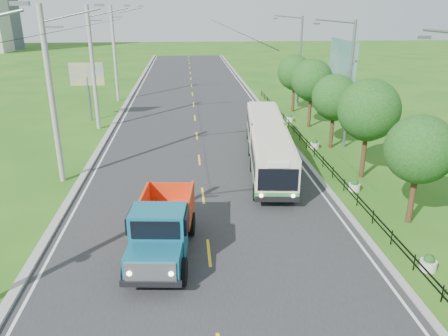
{
  "coord_description": "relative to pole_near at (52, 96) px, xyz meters",
  "views": [
    {
      "loc": [
        -0.77,
        -16.11,
        9.81
      ],
      "look_at": [
        1.1,
        5.19,
        1.9
      ],
      "focal_mm": 35.0,
      "sensor_mm": 36.0,
      "label": 1
    }
  ],
  "objects": [
    {
      "name": "tree_second",
      "position": [
        18.12,
        -6.86,
        -1.57
      ],
      "size": [
        3.18,
        3.26,
        5.3
      ],
      "color": "#382314",
      "rests_on": "ground"
    },
    {
      "name": "planter_far",
      "position": [
        16.86,
        13.0,
        -4.81
      ],
      "size": [
        0.64,
        0.64,
        0.67
      ],
      "color": "silver",
      "rests_on": "ground"
    },
    {
      "name": "billboard_right",
      "position": [
        20.56,
        11.0,
        0.25
      ],
      "size": [
        0.24,
        6.0,
        7.3
      ],
      "color": "slate",
      "rests_on": "ground"
    },
    {
      "name": "road",
      "position": [
        8.26,
        11.0,
        -5.08
      ],
      "size": [
        14.0,
        120.0,
        0.02
      ],
      "primitive_type": "cube",
      "color": "#28282B",
      "rests_on": "ground"
    },
    {
      "name": "dump_truck",
      "position": [
        6.35,
        -8.96,
        -3.68
      ],
      "size": [
        2.83,
        6.12,
        2.49
      ],
      "rotation": [
        0.0,
        0.0,
        -0.1
      ],
      "color": "#145F7B",
      "rests_on": "ground"
    },
    {
      "name": "pole_far",
      "position": [
        0.0,
        24.0,
        0.0
      ],
      "size": [
        3.51,
        0.32,
        10.0
      ],
      "color": "gray",
      "rests_on": "ground"
    },
    {
      "name": "tree_third",
      "position": [
        18.12,
        -0.86,
        -1.11
      ],
      "size": [
        3.6,
        3.62,
        6.0
      ],
      "color": "#382314",
      "rests_on": "ground"
    },
    {
      "name": "planter_mid",
      "position": [
        16.86,
        5.0,
        -4.81
      ],
      "size": [
        0.64,
        0.64,
        0.67
      ],
      "color": "silver",
      "rests_on": "ground"
    },
    {
      "name": "curb_left",
      "position": [
        1.06,
        11.0,
        -5.02
      ],
      "size": [
        0.4,
        120.0,
        0.15
      ],
      "primitive_type": "cube",
      "color": "#9E9E99",
      "rests_on": "ground"
    },
    {
      "name": "edge_line_left",
      "position": [
        1.61,
        11.0,
        -5.07
      ],
      "size": [
        0.12,
        120.0,
        0.0
      ],
      "primitive_type": "cube",
      "color": "silver",
      "rests_on": "road"
    },
    {
      "name": "streetlight_mid",
      "position": [
        18.9,
        5.0,
        -0.19
      ],
      "size": [
        3.02,
        0.2,
        9.07
      ],
      "color": "slate",
      "rests_on": "ground"
    },
    {
      "name": "curb_right",
      "position": [
        15.41,
        11.0,
        -5.04
      ],
      "size": [
        0.3,
        120.0,
        0.1
      ],
      "primitive_type": "cube",
      "color": "#9E9E99",
      "rests_on": "ground"
    },
    {
      "name": "railing_right",
      "position": [
        16.26,
        5.0,
        -4.79
      ],
      "size": [
        0.04,
        40.0,
        0.6
      ],
      "primitive_type": "cube",
      "color": "black",
      "rests_on": "ground"
    },
    {
      "name": "planter_front",
      "position": [
        16.86,
        -11.0,
        -4.81
      ],
      "size": [
        0.64,
        0.64,
        0.67
      ],
      "color": "silver",
      "rests_on": "ground"
    },
    {
      "name": "ground",
      "position": [
        8.26,
        -9.0,
        -5.09
      ],
      "size": [
        240.0,
        240.0,
        0.0
      ],
      "primitive_type": "plane",
      "color": "#235915",
      "rests_on": "ground"
    },
    {
      "name": "centre_dash",
      "position": [
        8.26,
        -9.0,
        -5.07
      ],
      "size": [
        0.12,
        2.2,
        0.0
      ],
      "primitive_type": "cube",
      "color": "yellow",
      "rests_on": "road"
    },
    {
      "name": "tree_fifth",
      "position": [
        18.12,
        11.14,
        -1.24
      ],
      "size": [
        3.48,
        3.52,
        5.8
      ],
      "color": "#382314",
      "rests_on": "ground"
    },
    {
      "name": "streetlight_far",
      "position": [
        18.9,
        19.0,
        -0.19
      ],
      "size": [
        3.02,
        0.2,
        9.07
      ],
      "color": "slate",
      "rests_on": "ground"
    },
    {
      "name": "edge_line_right",
      "position": [
        14.91,
        11.0,
        -5.07
      ],
      "size": [
        0.12,
        120.0,
        0.0
      ],
      "primitive_type": "cube",
      "color": "silver",
      "rests_on": "road"
    },
    {
      "name": "tree_back",
      "position": [
        18.12,
        17.14,
        -1.44
      ],
      "size": [
        3.3,
        3.36,
        5.5
      ],
      "color": "#382314",
      "rests_on": "ground"
    },
    {
      "name": "planter_near",
      "position": [
        16.86,
        -3.0,
        -4.81
      ],
      "size": [
        0.64,
        0.64,
        0.67
      ],
      "color": "silver",
      "rests_on": "ground"
    },
    {
      "name": "pole_mid",
      "position": [
        0.0,
        12.0,
        0.0
      ],
      "size": [
        3.51,
        0.32,
        10.0
      ],
      "color": "gray",
      "rests_on": "ground"
    },
    {
      "name": "pole_near",
      "position": [
        0.0,
        0.0,
        0.0
      ],
      "size": [
        3.51,
        0.32,
        10.0
      ],
      "color": "gray",
      "rests_on": "ground"
    },
    {
      "name": "tree_fourth",
      "position": [
        18.12,
        5.14,
        -1.51
      ],
      "size": [
        3.24,
        3.31,
        5.4
      ],
      "color": "#382314",
      "rests_on": "ground"
    },
    {
      "name": "bus",
      "position": [
        12.7,
        1.76,
        -3.47
      ],
      "size": [
        3.73,
        14.14,
        2.7
      ],
      "rotation": [
        0.0,
        0.0,
        -0.11
      ],
      "color": "#34833D",
      "rests_on": "ground"
    },
    {
      "name": "billboard_left",
      "position": [
        -1.24,
        15.0,
        -1.23
      ],
      "size": [
        3.0,
        0.2,
        5.2
      ],
      "color": "slate",
      "rests_on": "ground"
    }
  ]
}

